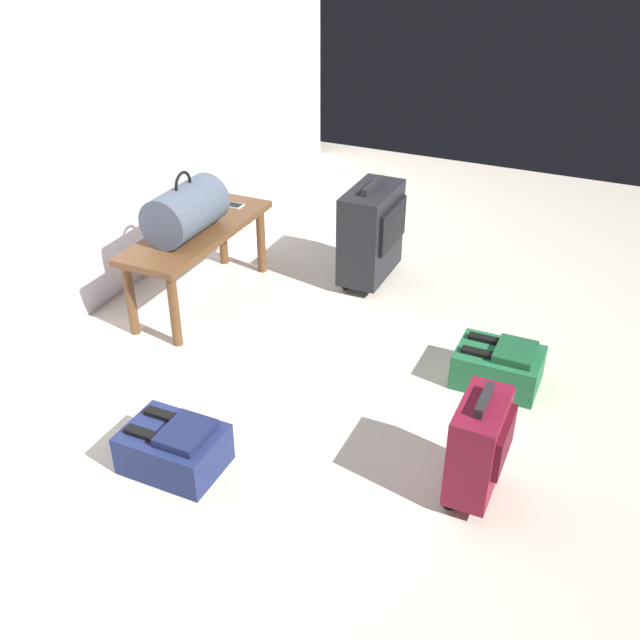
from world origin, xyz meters
The scene contains 9 objects.
ground_plane centered at (0.00, 0.00, 0.00)m, with size 6.60×6.60×0.00m, color beige.
back_wall centered at (0.00, 1.60, 1.40)m, with size 6.00×0.10×2.80m, color silver.
bench centered at (0.44, 1.09, 0.36)m, with size 1.00×0.36×0.43m.
duffel_bag_slate centered at (0.36, 1.09, 0.56)m, with size 0.44×0.26×0.34m.
cell_phone centered at (0.78, 1.09, 0.43)m, with size 0.07×0.14×0.01m.
suitcase_upright_charcoal centered at (1.04, 0.33, 0.31)m, with size 0.46×0.25×0.60m.
suitcase_small_burgundy centered at (-0.41, -0.65, 0.24)m, with size 0.32×0.19×0.46m.
backpack_green centered at (0.34, -0.57, 0.09)m, with size 0.28×0.38×0.21m.
backpack_navy centered at (-0.75, 0.46, 0.09)m, with size 0.28×0.38×0.21m.
Camera 1 is at (-2.53, -0.99, 2.01)m, focal length 41.44 mm.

